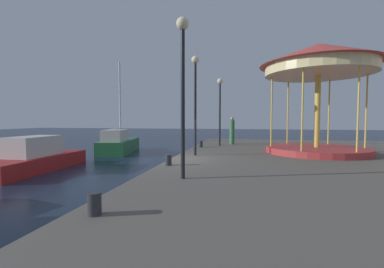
{
  "coord_description": "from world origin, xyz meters",
  "views": [
    {
      "loc": [
        3.12,
        -10.81,
        2.49
      ],
      "look_at": [
        0.12,
        4.06,
        1.66
      ],
      "focal_mm": 24.08,
      "sensor_mm": 36.0,
      "label": 1
    }
  ],
  "objects_px": {
    "lamp_post_near_edge": "(183,70)",
    "bollard_north": "(94,204)",
    "sailboat_green": "(119,144)",
    "lamp_post_far_end": "(220,100)",
    "carousel": "(318,71)",
    "bollard_south": "(201,144)",
    "lamp_post_mid_promenade": "(195,89)",
    "person_far_corner": "(232,131)",
    "bollard_center": "(168,160)",
    "motorboat_red": "(34,158)"
  },
  "relations": [
    {
      "from": "bollard_south",
      "to": "person_far_corner",
      "type": "distance_m",
      "value": 3.12
    },
    {
      "from": "motorboat_red",
      "to": "bollard_center",
      "type": "relative_size",
      "value": 14.18
    },
    {
      "from": "bollard_south",
      "to": "person_far_corner",
      "type": "relative_size",
      "value": 0.21
    },
    {
      "from": "sailboat_green",
      "to": "bollard_south",
      "type": "distance_m",
      "value": 7.03
    },
    {
      "from": "sailboat_green",
      "to": "person_far_corner",
      "type": "distance_m",
      "value": 8.52
    },
    {
      "from": "bollard_north",
      "to": "person_far_corner",
      "type": "relative_size",
      "value": 0.21
    },
    {
      "from": "lamp_post_mid_promenade",
      "to": "lamp_post_far_end",
      "type": "xyz_separation_m",
      "value": [
        0.72,
        4.89,
        -0.18
      ]
    },
    {
      "from": "carousel",
      "to": "lamp_post_near_edge",
      "type": "bearing_deg",
      "value": -127.79
    },
    {
      "from": "lamp_post_far_end",
      "to": "bollard_south",
      "type": "xyz_separation_m",
      "value": [
        -1.05,
        -1.28,
        -2.79
      ]
    },
    {
      "from": "motorboat_red",
      "to": "carousel",
      "type": "height_order",
      "value": "carousel"
    },
    {
      "from": "sailboat_green",
      "to": "person_far_corner",
      "type": "height_order",
      "value": "sailboat_green"
    },
    {
      "from": "lamp_post_near_edge",
      "to": "lamp_post_far_end",
      "type": "xyz_separation_m",
      "value": [
        0.16,
        9.78,
        -0.1
      ]
    },
    {
      "from": "motorboat_red",
      "to": "carousel",
      "type": "xyz_separation_m",
      "value": [
        13.68,
        3.32,
        4.32
      ]
    },
    {
      "from": "lamp_post_near_edge",
      "to": "bollard_north",
      "type": "bearing_deg",
      "value": -105.9
    },
    {
      "from": "carousel",
      "to": "sailboat_green",
      "type": "bearing_deg",
      "value": 163.42
    },
    {
      "from": "bollard_south",
      "to": "bollard_center",
      "type": "relative_size",
      "value": 1.0
    },
    {
      "from": "motorboat_red",
      "to": "lamp_post_mid_promenade",
      "type": "relative_size",
      "value": 1.21
    },
    {
      "from": "bollard_north",
      "to": "lamp_post_mid_promenade",
      "type": "bearing_deg",
      "value": 87.72
    },
    {
      "from": "person_far_corner",
      "to": "bollard_north",
      "type": "bearing_deg",
      "value": -97.25
    },
    {
      "from": "lamp_post_mid_promenade",
      "to": "bollard_center",
      "type": "height_order",
      "value": "lamp_post_mid_promenade"
    },
    {
      "from": "carousel",
      "to": "motorboat_red",
      "type": "bearing_deg",
      "value": -166.36
    },
    {
      "from": "carousel",
      "to": "lamp_post_mid_promenade",
      "type": "height_order",
      "value": "carousel"
    },
    {
      "from": "lamp_post_far_end",
      "to": "person_far_corner",
      "type": "relative_size",
      "value": 2.29
    },
    {
      "from": "carousel",
      "to": "bollard_south",
      "type": "relative_size",
      "value": 14.37
    },
    {
      "from": "bollard_north",
      "to": "sailboat_green",
      "type": "bearing_deg",
      "value": 115.78
    },
    {
      "from": "sailboat_green",
      "to": "lamp_post_mid_promenade",
      "type": "distance_m",
      "value": 9.69
    },
    {
      "from": "sailboat_green",
      "to": "lamp_post_far_end",
      "type": "xyz_separation_m",
      "value": [
        7.71,
        -0.96,
        3.1
      ]
    },
    {
      "from": "lamp_post_near_edge",
      "to": "bollard_center",
      "type": "distance_m",
      "value": 3.66
    },
    {
      "from": "bollard_south",
      "to": "lamp_post_mid_promenade",
      "type": "bearing_deg",
      "value": -84.66
    },
    {
      "from": "motorboat_red",
      "to": "bollard_north",
      "type": "distance_m",
      "value": 10.0
    },
    {
      "from": "lamp_post_near_edge",
      "to": "person_far_corner",
      "type": "distance_m",
      "value": 11.2
    },
    {
      "from": "bollard_center",
      "to": "bollard_north",
      "type": "distance_m",
      "value": 5.08
    },
    {
      "from": "lamp_post_near_edge",
      "to": "lamp_post_far_end",
      "type": "bearing_deg",
      "value": 89.09
    },
    {
      "from": "sailboat_green",
      "to": "bollard_north",
      "type": "xyz_separation_m",
      "value": [
        6.67,
        -13.82,
        0.31
      ]
    },
    {
      "from": "carousel",
      "to": "lamp_post_mid_promenade",
      "type": "relative_size",
      "value": 1.23
    },
    {
      "from": "carousel",
      "to": "bollard_south",
      "type": "xyz_separation_m",
      "value": [
        -6.25,
        1.6,
        -3.94
      ]
    },
    {
      "from": "carousel",
      "to": "bollard_north",
      "type": "height_order",
      "value": "carousel"
    },
    {
      "from": "bollard_south",
      "to": "sailboat_green",
      "type": "bearing_deg",
      "value": 161.42
    },
    {
      "from": "lamp_post_mid_promenade",
      "to": "bollard_center",
      "type": "distance_m",
      "value": 4.17
    },
    {
      "from": "carousel",
      "to": "lamp_post_far_end",
      "type": "distance_m",
      "value": 6.04
    },
    {
      "from": "lamp_post_mid_promenade",
      "to": "lamp_post_far_end",
      "type": "distance_m",
      "value": 4.94
    },
    {
      "from": "sailboat_green",
      "to": "bollard_south",
      "type": "height_order",
      "value": "sailboat_green"
    },
    {
      "from": "motorboat_red",
      "to": "carousel",
      "type": "distance_m",
      "value": 14.72
    },
    {
      "from": "bollard_center",
      "to": "person_far_corner",
      "type": "distance_m",
      "value": 9.19
    },
    {
      "from": "lamp_post_mid_promenade",
      "to": "person_far_corner",
      "type": "height_order",
      "value": "lamp_post_mid_promenade"
    },
    {
      "from": "carousel",
      "to": "lamp_post_mid_promenade",
      "type": "bearing_deg",
      "value": -161.22
    },
    {
      "from": "bollard_south",
      "to": "bollard_north",
      "type": "distance_m",
      "value": 11.58
    },
    {
      "from": "lamp_post_far_end",
      "to": "bollard_center",
      "type": "xyz_separation_m",
      "value": [
        -1.19,
        -7.78,
        -2.79
      ]
    },
    {
      "from": "sailboat_green",
      "to": "lamp_post_mid_promenade",
      "type": "relative_size",
      "value": 1.47
    },
    {
      "from": "lamp_post_far_end",
      "to": "bollard_center",
      "type": "relative_size",
      "value": 10.98
    }
  ]
}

